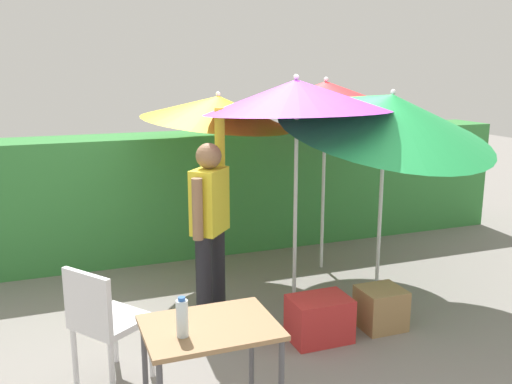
{
  "coord_description": "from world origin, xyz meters",
  "views": [
    {
      "loc": [
        -1.76,
        -4.4,
        2.24
      ],
      "look_at": [
        0.0,
        0.3,
        1.1
      ],
      "focal_mm": 39.36,
      "sensor_mm": 36.0,
      "label": 1
    }
  ],
  "objects_px": {
    "umbrella_navy": "(218,110)",
    "folding_table": "(210,338)",
    "person_vendor": "(210,219)",
    "bottle_water": "(182,318)",
    "cooler_box": "(319,319)",
    "crate_cardboard": "(381,308)",
    "umbrella_yellow": "(326,95)",
    "umbrella_orange": "(297,96)",
    "chair_plastic": "(103,319)",
    "umbrella_rainbow": "(389,113)"
  },
  "relations": [
    {
      "from": "person_vendor",
      "to": "folding_table",
      "type": "height_order",
      "value": "person_vendor"
    },
    {
      "from": "umbrella_orange",
      "to": "umbrella_yellow",
      "type": "height_order",
      "value": "umbrella_orange"
    },
    {
      "from": "umbrella_navy",
      "to": "cooler_box",
      "type": "distance_m",
      "value": 2.41
    },
    {
      "from": "umbrella_rainbow",
      "to": "person_vendor",
      "type": "bearing_deg",
      "value": 177.51
    },
    {
      "from": "umbrella_navy",
      "to": "person_vendor",
      "type": "relative_size",
      "value": 1.09
    },
    {
      "from": "umbrella_orange",
      "to": "cooler_box",
      "type": "distance_m",
      "value": 1.95
    },
    {
      "from": "umbrella_rainbow",
      "to": "bottle_water",
      "type": "bearing_deg",
      "value": -146.88
    },
    {
      "from": "crate_cardboard",
      "to": "folding_table",
      "type": "relative_size",
      "value": 0.46
    },
    {
      "from": "cooler_box",
      "to": "folding_table",
      "type": "bearing_deg",
      "value": -144.61
    },
    {
      "from": "umbrella_rainbow",
      "to": "crate_cardboard",
      "type": "bearing_deg",
      "value": -122.27
    },
    {
      "from": "umbrella_orange",
      "to": "bottle_water",
      "type": "relative_size",
      "value": 9.01
    },
    {
      "from": "umbrella_yellow",
      "to": "umbrella_navy",
      "type": "height_order",
      "value": "umbrella_yellow"
    },
    {
      "from": "umbrella_orange",
      "to": "person_vendor",
      "type": "height_order",
      "value": "umbrella_orange"
    },
    {
      "from": "umbrella_rainbow",
      "to": "umbrella_orange",
      "type": "relative_size",
      "value": 1.06
    },
    {
      "from": "umbrella_orange",
      "to": "cooler_box",
      "type": "relative_size",
      "value": 4.38
    },
    {
      "from": "crate_cardboard",
      "to": "bottle_water",
      "type": "bearing_deg",
      "value": -154.64
    },
    {
      "from": "crate_cardboard",
      "to": "bottle_water",
      "type": "height_order",
      "value": "bottle_water"
    },
    {
      "from": "umbrella_orange",
      "to": "folding_table",
      "type": "relative_size",
      "value": 2.7
    },
    {
      "from": "umbrella_navy",
      "to": "bottle_water",
      "type": "bearing_deg",
      "value": -111.07
    },
    {
      "from": "umbrella_navy",
      "to": "bottle_water",
      "type": "distance_m",
      "value": 3.03
    },
    {
      "from": "umbrella_rainbow",
      "to": "bottle_water",
      "type": "height_order",
      "value": "umbrella_rainbow"
    },
    {
      "from": "umbrella_navy",
      "to": "chair_plastic",
      "type": "xyz_separation_m",
      "value": [
        -1.41,
        -1.84,
        -1.28
      ]
    },
    {
      "from": "umbrella_rainbow",
      "to": "folding_table",
      "type": "distance_m",
      "value": 2.84
    },
    {
      "from": "umbrella_rainbow",
      "to": "umbrella_navy",
      "type": "height_order",
      "value": "umbrella_rainbow"
    },
    {
      "from": "bottle_water",
      "to": "umbrella_rainbow",
      "type": "bearing_deg",
      "value": 33.12
    },
    {
      "from": "umbrella_navy",
      "to": "folding_table",
      "type": "xyz_separation_m",
      "value": [
        -0.85,
        -2.6,
        -1.16
      ]
    },
    {
      "from": "umbrella_yellow",
      "to": "umbrella_navy",
      "type": "distance_m",
      "value": 1.16
    },
    {
      "from": "chair_plastic",
      "to": "umbrella_navy",
      "type": "bearing_deg",
      "value": 52.67
    },
    {
      "from": "crate_cardboard",
      "to": "umbrella_yellow",
      "type": "bearing_deg",
      "value": 82.41
    },
    {
      "from": "folding_table",
      "to": "cooler_box",
      "type": "bearing_deg",
      "value": 35.39
    },
    {
      "from": "umbrella_rainbow",
      "to": "chair_plastic",
      "type": "distance_m",
      "value": 3.08
    },
    {
      "from": "chair_plastic",
      "to": "folding_table",
      "type": "relative_size",
      "value": 1.11
    },
    {
      "from": "umbrella_orange",
      "to": "crate_cardboard",
      "type": "xyz_separation_m",
      "value": [
        0.49,
        -0.76,
        -1.79
      ]
    },
    {
      "from": "crate_cardboard",
      "to": "umbrella_navy",
      "type": "bearing_deg",
      "value": 117.91
    },
    {
      "from": "chair_plastic",
      "to": "bottle_water",
      "type": "xyz_separation_m",
      "value": [
        0.37,
        -0.83,
        0.32
      ]
    },
    {
      "from": "person_vendor",
      "to": "folding_table",
      "type": "relative_size",
      "value": 2.35
    },
    {
      "from": "umbrella_navy",
      "to": "person_vendor",
      "type": "xyz_separation_m",
      "value": [
        -0.41,
        -1.08,
        -0.86
      ]
    },
    {
      "from": "person_vendor",
      "to": "bottle_water",
      "type": "xyz_separation_m",
      "value": [
        -0.62,
        -1.6,
        -0.11
      ]
    },
    {
      "from": "umbrella_rainbow",
      "to": "umbrella_yellow",
      "type": "bearing_deg",
      "value": 100.49
    },
    {
      "from": "umbrella_rainbow",
      "to": "chair_plastic",
      "type": "xyz_separation_m",
      "value": [
        -2.71,
        -0.69,
        -1.29
      ]
    },
    {
      "from": "umbrella_yellow",
      "to": "chair_plastic",
      "type": "xyz_separation_m",
      "value": [
        -2.53,
        -1.62,
        -1.42
      ]
    },
    {
      "from": "umbrella_yellow",
      "to": "folding_table",
      "type": "relative_size",
      "value": 2.65
    },
    {
      "from": "person_vendor",
      "to": "crate_cardboard",
      "type": "distance_m",
      "value": 1.67
    },
    {
      "from": "crate_cardboard",
      "to": "cooler_box",
      "type": "bearing_deg",
      "value": -178.46
    },
    {
      "from": "umbrella_yellow",
      "to": "person_vendor",
      "type": "relative_size",
      "value": 1.13
    },
    {
      "from": "umbrella_yellow",
      "to": "umbrella_navy",
      "type": "xyz_separation_m",
      "value": [
        -1.13,
        0.23,
        -0.14
      ]
    },
    {
      "from": "umbrella_yellow",
      "to": "person_vendor",
      "type": "height_order",
      "value": "umbrella_yellow"
    },
    {
      "from": "person_vendor",
      "to": "chair_plastic",
      "type": "bearing_deg",
      "value": -142.57
    },
    {
      "from": "umbrella_yellow",
      "to": "crate_cardboard",
      "type": "distance_m",
      "value": 2.33
    },
    {
      "from": "cooler_box",
      "to": "bottle_water",
      "type": "xyz_separation_m",
      "value": [
        -1.35,
        -0.91,
        0.64
      ]
    }
  ]
}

